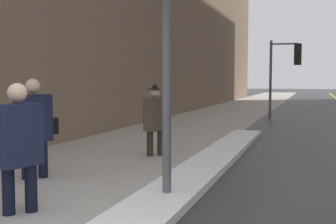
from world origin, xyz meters
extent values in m
cube|color=#9E9B93|center=(-2.00, 15.00, 0.01)|extent=(4.00, 80.00, 0.01)
cube|color=white|center=(0.24, 4.52, 0.06)|extent=(0.79, 10.06, 0.12)
cylinder|color=#515156|center=(0.24, 2.11, 2.23)|extent=(0.12, 0.12, 4.46)
cylinder|color=#515156|center=(0.31, 15.47, 1.66)|extent=(0.11, 0.11, 3.32)
cylinder|color=#515156|center=(0.86, 15.52, 3.17)|extent=(1.10, 0.17, 0.07)
cube|color=black|center=(1.40, 15.57, 2.72)|extent=(0.32, 0.23, 0.90)
sphere|color=red|center=(1.39, 15.69, 3.01)|extent=(0.19, 0.19, 0.19)
sphere|color=orange|center=(1.39, 15.69, 2.72)|extent=(0.19, 0.19, 0.19)
sphere|color=green|center=(1.39, 15.69, 2.43)|extent=(0.19, 0.19, 0.19)
cylinder|color=black|center=(-1.17, 1.09, 0.43)|extent=(0.15, 0.15, 0.85)
cylinder|color=black|center=(-1.35, 0.91, 0.43)|extent=(0.15, 0.15, 0.85)
cube|color=#191E38|center=(-1.26, 1.00, 0.97)|extent=(0.43, 0.58, 0.74)
sphere|color=beige|center=(-1.26, 1.00, 1.47)|extent=(0.23, 0.23, 0.23)
cylinder|color=black|center=(-2.14, 2.69, 0.44)|extent=(0.15, 0.15, 0.88)
cylinder|color=black|center=(-2.32, 2.50, 0.44)|extent=(0.15, 0.15, 0.88)
cube|color=#191E38|center=(-2.23, 2.60, 1.00)|extent=(0.45, 0.60, 0.77)
sphere|color=beige|center=(-2.23, 2.60, 1.53)|extent=(0.24, 0.24, 0.24)
cube|color=black|center=(-2.13, 2.95, 0.84)|extent=(0.16, 0.24, 0.28)
cylinder|color=#2A241B|center=(-1.01, 5.28, 0.40)|extent=(0.14, 0.14, 0.79)
cylinder|color=#2A241B|center=(-1.19, 5.11, 0.40)|extent=(0.14, 0.14, 0.79)
cube|color=#473D2D|center=(-1.10, 5.19, 0.90)|extent=(0.40, 0.54, 0.69)
sphere|color=beige|center=(-1.10, 5.19, 1.37)|extent=(0.21, 0.21, 0.21)
cylinder|color=black|center=(-1.10, 5.19, 1.43)|extent=(0.33, 0.33, 0.01)
cone|color=black|center=(-1.10, 5.19, 1.49)|extent=(0.20, 0.20, 0.13)
camera|label=1|loc=(2.07, -3.13, 1.62)|focal=45.00mm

